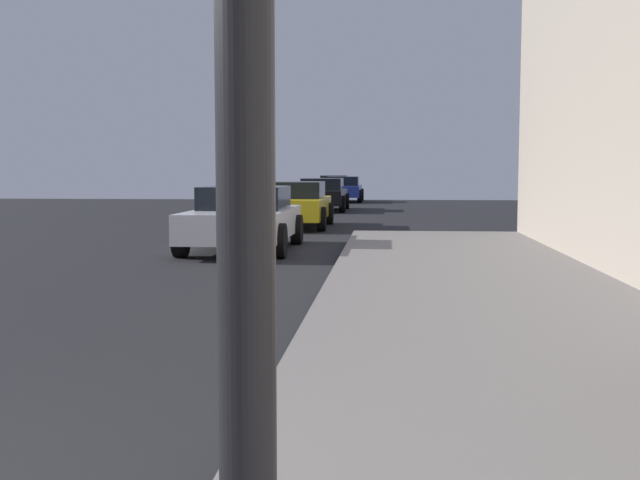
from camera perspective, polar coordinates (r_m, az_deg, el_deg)
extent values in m
cube|color=white|center=(15.93, -5.49, 1.21)|extent=(1.83, 4.29, 0.55)
cube|color=black|center=(16.12, -5.37, 3.04)|extent=(1.61, 1.93, 0.45)
cube|color=yellow|center=(16.11, -5.38, 4.12)|extent=(0.36, 0.14, 0.16)
cylinder|color=black|center=(14.46, -2.90, -0.05)|extent=(0.22, 0.64, 0.64)
cylinder|color=black|center=(14.81, -9.92, 0.00)|extent=(0.22, 0.64, 0.64)
cylinder|color=black|center=(17.17, -1.66, 0.75)|extent=(0.22, 0.64, 0.64)
cylinder|color=black|center=(17.47, -7.63, 0.78)|extent=(0.22, 0.64, 0.64)
cube|color=yellow|center=(22.25, -1.96, 2.31)|extent=(1.85, 4.28, 0.55)
cube|color=black|center=(22.44, -1.90, 3.61)|extent=(1.63, 1.93, 0.45)
cylinder|color=black|center=(20.80, 0.12, 1.50)|extent=(0.22, 0.64, 0.64)
cylinder|color=black|center=(21.04, -4.91, 1.52)|extent=(0.22, 0.64, 0.64)
cylinder|color=black|center=(23.53, 0.67, 1.91)|extent=(0.22, 0.64, 0.64)
cylinder|color=black|center=(23.74, -3.78, 1.93)|extent=(0.22, 0.64, 0.64)
cube|color=black|center=(31.52, 0.15, 3.11)|extent=(1.77, 4.56, 0.55)
cube|color=black|center=(31.74, 0.19, 4.02)|extent=(1.56, 2.05, 0.45)
cylinder|color=black|center=(30.01, 1.61, 2.58)|extent=(0.22, 0.64, 0.64)
cylinder|color=black|center=(30.17, -1.75, 2.59)|extent=(0.22, 0.64, 0.64)
cylinder|color=black|center=(32.93, 1.90, 2.79)|extent=(0.22, 0.64, 0.64)
cylinder|color=black|center=(33.07, -1.17, 2.81)|extent=(0.22, 0.64, 0.64)
cube|color=#233899|center=(40.13, 1.65, 3.52)|extent=(1.77, 4.12, 0.55)
cube|color=black|center=(40.33, 1.67, 4.23)|extent=(1.56, 1.86, 0.45)
cylinder|color=black|center=(38.78, 2.85, 3.13)|extent=(0.22, 0.64, 0.64)
cylinder|color=black|center=(38.88, 0.24, 3.14)|extent=(0.22, 0.64, 0.64)
cylinder|color=black|center=(41.42, 2.98, 3.25)|extent=(0.22, 0.64, 0.64)
cylinder|color=black|center=(41.51, 0.53, 3.26)|extent=(0.22, 0.64, 0.64)
cube|color=red|center=(48.08, 1.02, 3.77)|extent=(1.79, 4.17, 0.55)
cube|color=black|center=(48.28, 1.04, 4.36)|extent=(1.58, 1.88, 0.45)
cylinder|color=black|center=(46.70, 2.01, 3.45)|extent=(0.22, 0.64, 0.64)
cylinder|color=black|center=(46.82, -0.19, 3.46)|extent=(0.22, 0.64, 0.64)
cylinder|color=black|center=(49.36, 2.16, 3.53)|extent=(0.22, 0.64, 0.64)
cylinder|color=black|center=(49.48, 0.08, 3.54)|extent=(0.22, 0.64, 0.64)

